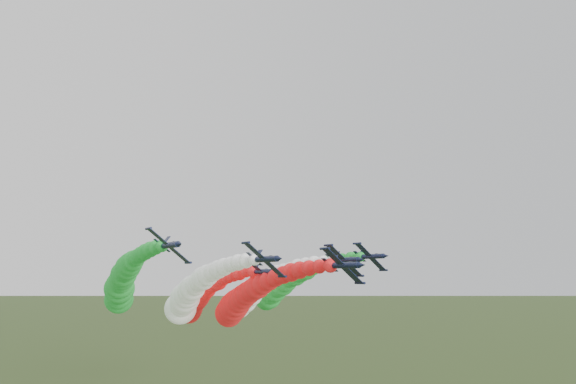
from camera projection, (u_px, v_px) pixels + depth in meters
name	position (u px, v px, depth m)	size (l,w,h in m)	color
jet_lead	(243.00, 300.00, 124.93)	(15.35, 65.04, 17.16)	#111734
jet_inner_left	(190.00, 295.00, 127.77)	(15.93, 65.62, 17.74)	#111734
jet_inner_right	(253.00, 293.00, 136.41)	(15.25, 64.93, 17.05)	#111734
jet_outer_left	(122.00, 284.00, 126.94)	(15.51, 65.20, 17.32)	#111734
jet_outer_right	(282.00, 286.00, 150.60)	(15.17, 64.85, 16.98)	#111734
jet_trail	(198.00, 299.00, 147.28)	(15.57, 65.25, 17.37)	#111734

